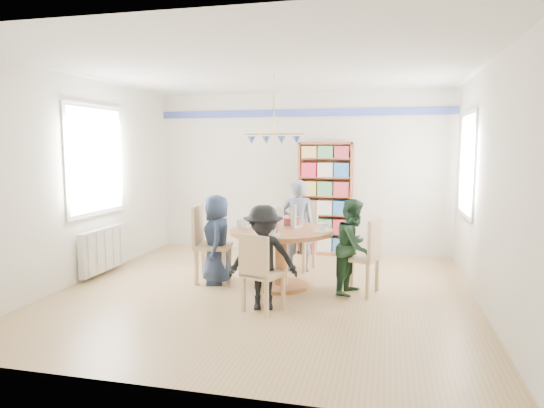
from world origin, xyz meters
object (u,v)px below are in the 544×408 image
(radiator, at_px, (103,250))
(chair_near, at_px, (259,269))
(bookshelf, at_px, (325,200))
(person_far, at_px, (297,225))
(chair_right, at_px, (366,252))
(person_right, at_px, (353,247))
(chair_left, at_px, (207,240))
(dining_table, at_px, (281,244))
(person_left, at_px, (217,239))
(chair_far, at_px, (300,231))
(person_near, at_px, (263,257))

(radiator, bearing_deg, chair_near, -22.05)
(chair_near, distance_m, bookshelf, 3.12)
(person_far, bearing_deg, chair_right, 127.46)
(person_right, xyz_separation_m, bookshelf, (-0.62, 2.13, 0.33))
(radiator, relative_size, chair_left, 0.98)
(person_right, bearing_deg, bookshelf, 30.46)
(dining_table, height_order, person_left, person_left)
(person_right, bearing_deg, person_far, 57.89)
(person_left, bearing_deg, chair_right, 69.81)
(chair_far, distance_m, bookshelf, 1.13)
(chair_far, bearing_deg, person_far, -93.72)
(chair_far, distance_m, person_far, 0.21)
(dining_table, bearing_deg, chair_right, -0.55)
(radiator, height_order, bookshelf, bookshelf)
(person_right, bearing_deg, chair_near, 149.64)
(chair_right, distance_m, person_left, 1.92)
(chair_near, bearing_deg, chair_left, 134.13)
(person_far, height_order, bookshelf, bookshelf)
(radiator, height_order, person_right, person_right)
(person_left, bearing_deg, chair_left, -126.90)
(dining_table, xyz_separation_m, person_far, (0.05, 0.86, 0.11))
(person_near, xyz_separation_m, bookshelf, (0.30, 2.94, 0.34))
(person_right, bearing_deg, person_near, 145.62)
(chair_near, relative_size, person_right, 0.74)
(radiator, xyz_separation_m, person_right, (3.48, -0.09, 0.23))
(chair_left, relative_size, chair_far, 1.02)
(chair_left, xyz_separation_m, chair_far, (1.08, 1.00, -0.01))
(chair_left, distance_m, chair_far, 1.47)
(person_far, bearing_deg, chair_far, -105.46)
(person_far, distance_m, person_near, 1.72)
(person_near, bearing_deg, dining_table, 76.12)
(radiator, xyz_separation_m, chair_right, (3.63, -0.06, 0.16))
(dining_table, bearing_deg, chair_left, 177.67)
(chair_left, height_order, person_left, person_left)
(person_far, bearing_deg, bookshelf, -112.93)
(bookshelf, bearing_deg, person_right, -73.86)
(person_left, xyz_separation_m, person_far, (0.91, 0.87, 0.08))
(person_near, bearing_deg, chair_far, 74.94)
(person_left, bearing_deg, bookshelf, 131.16)
(person_right, xyz_separation_m, person_near, (-0.92, -0.81, -0.00))
(chair_left, relative_size, chair_near, 1.18)
(dining_table, distance_m, person_far, 0.87)
(dining_table, distance_m, person_near, 0.85)
(chair_left, height_order, person_near, person_near)
(chair_near, bearing_deg, person_far, 87.77)
(person_right, height_order, bookshelf, bookshelf)
(radiator, height_order, chair_far, chair_far)
(chair_far, bearing_deg, dining_table, -93.20)
(chair_right, relative_size, bookshelf, 0.50)
(dining_table, xyz_separation_m, person_right, (0.91, -0.04, 0.02))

